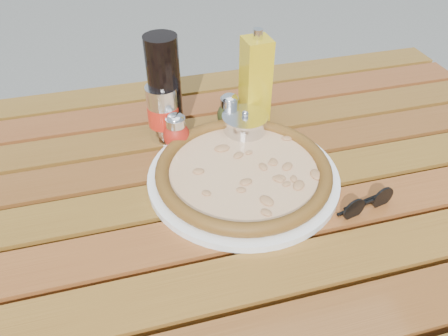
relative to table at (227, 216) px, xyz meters
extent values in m
cube|color=#3B230D|center=(0.64, 0.39, -0.32)|extent=(0.06, 0.06, 0.70)
cube|color=#38220C|center=(0.00, 0.00, 0.03)|extent=(1.36, 0.86, 0.04)
cube|color=#5B3510|center=(0.00, -0.20, 0.06)|extent=(1.40, 0.09, 0.03)
cube|color=#5E2C10|center=(0.00, -0.10, 0.06)|extent=(1.40, 0.09, 0.03)
cube|color=#56340F|center=(0.00, 0.00, 0.06)|extent=(1.40, 0.09, 0.03)
cube|color=#4F270E|center=(0.00, 0.10, 0.06)|extent=(1.40, 0.09, 0.03)
cube|color=#502E0E|center=(0.00, 0.20, 0.06)|extent=(1.40, 0.09, 0.03)
cube|color=#55260F|center=(0.00, 0.30, 0.06)|extent=(1.40, 0.09, 0.03)
cube|color=#51320E|center=(0.00, 0.41, 0.06)|extent=(1.40, 0.09, 0.03)
cylinder|color=white|center=(0.04, 0.01, 0.08)|extent=(0.41, 0.41, 0.01)
cylinder|color=#FFE4B6|center=(0.04, 0.01, 0.09)|extent=(0.41, 0.41, 0.01)
torus|color=black|center=(0.04, 0.01, 0.10)|extent=(0.43, 0.43, 0.03)
ellipsoid|color=red|center=(-0.07, 0.15, 0.11)|extent=(0.07, 0.07, 0.06)
cylinder|color=silver|center=(-0.07, 0.15, 0.14)|extent=(0.05, 0.05, 0.02)
ellipsoid|color=silver|center=(-0.07, 0.15, 0.15)|extent=(0.05, 0.05, 0.02)
ellipsoid|color=#383E18|center=(0.06, 0.19, 0.11)|extent=(0.06, 0.06, 0.06)
cylinder|color=silver|center=(0.06, 0.19, 0.14)|extent=(0.05, 0.05, 0.02)
ellipsoid|color=white|center=(0.06, 0.19, 0.15)|extent=(0.04, 0.04, 0.02)
cylinder|color=black|center=(-0.07, 0.20, 0.19)|extent=(0.08, 0.08, 0.22)
cylinder|color=silver|center=(-0.08, 0.19, 0.14)|extent=(0.08, 0.08, 0.12)
cylinder|color=red|center=(-0.08, 0.19, 0.13)|extent=(0.08, 0.08, 0.04)
cube|color=gold|center=(0.12, 0.21, 0.17)|extent=(0.06, 0.06, 0.19)
cylinder|color=silver|center=(0.12, 0.21, 0.28)|extent=(0.02, 0.02, 0.02)
cylinder|color=silver|center=(0.08, 0.14, 0.10)|extent=(0.10, 0.10, 0.05)
cylinder|color=silver|center=(0.08, 0.14, 0.13)|extent=(0.10, 0.10, 0.01)
sphere|color=silver|center=(0.08, 0.14, 0.14)|extent=(0.02, 0.02, 0.01)
cylinder|color=black|center=(0.19, -0.13, 0.09)|extent=(0.04, 0.01, 0.04)
cylinder|color=black|center=(0.25, -0.12, 0.09)|extent=(0.04, 0.01, 0.04)
cube|color=black|center=(0.22, -0.12, 0.10)|extent=(0.02, 0.01, 0.00)
cube|color=black|center=(0.21, -0.11, 0.08)|extent=(0.09, 0.02, 0.00)
cube|color=black|center=(0.23, -0.10, 0.08)|extent=(0.09, 0.02, 0.00)
camera|label=1|loc=(-0.16, -0.58, 0.62)|focal=35.00mm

